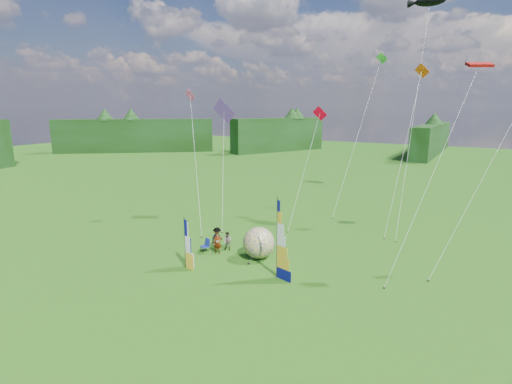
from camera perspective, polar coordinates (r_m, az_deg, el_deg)
The scene contains 19 objects.
ground at distance 26.53m, azimuth -2.63°, elevation -13.53°, with size 220.00×220.00×0.00m, color #3F781B.
treeline_ring at distance 25.06m, azimuth -2.72°, elevation -5.26°, with size 210.00×210.00×8.00m, color #1A441C, non-canonical shape.
feather_banner_main at distance 27.04m, azimuth 3.01°, elevation -6.78°, with size 1.47×0.10×5.46m, color #0A0C60, non-canonical shape.
side_banner_left at distance 29.25m, azimuth -10.11°, elevation -7.31°, with size 1.02×0.10×3.69m, color gold, non-canonical shape.
side_banner_far at distance 29.63m, azimuth -9.94°, elevation -7.34°, with size 1.00×0.10×3.40m, color white, non-canonical shape.
bol_inflatable at distance 30.88m, azimuth 0.39°, elevation -7.27°, with size 2.45×2.45×2.45m, color navy.
spectator_a at distance 32.04m, azimuth -5.51°, elevation -7.26°, with size 0.64×0.42×1.75m, color #66594C.
spectator_b at distance 32.70m, azimuth -4.06°, elevation -7.03°, with size 0.75×0.37×1.54m, color #66594C.
spectator_c at distance 32.95m, azimuth -5.58°, elevation -6.62°, with size 1.20×0.44×1.85m, color #66594C.
spectator_d at distance 33.46m, azimuth 0.41°, elevation -6.49°, with size 0.94×0.38×1.60m, color #66594C.
camp_chair at distance 32.53m, azimuth -7.35°, elevation -7.60°, with size 0.64×0.64×1.12m, color navy, non-canonical shape.
kite_whale at distance 40.70m, azimuth 21.74°, elevation 11.63°, with size 3.86×14.85×23.45m, color black, non-canonical shape.
kite_rainbow_delta at distance 39.65m, azimuth -4.75°, elevation 5.10°, with size 8.69×11.05×13.33m, color #CD4831, non-canonical shape.
kite_parafoil at distance 28.19m, azimuth 24.01°, elevation 3.72°, with size 6.91×9.34×15.74m, color #DB0200, non-canonical shape.
small_kite_red at distance 39.86m, azimuth 7.00°, elevation 4.17°, with size 3.09×10.85×12.07m, color red, non-canonical shape.
small_kite_orange at distance 39.19m, azimuth 20.41°, elevation 6.24°, with size 3.19×9.46×15.96m, color #E94C07, non-canonical shape.
small_kite_yellow at distance 31.09m, azimuth 30.04°, elevation 3.25°, with size 7.14×9.20×15.12m, color yellow, non-canonical shape.
small_kite_pink at distance 38.63m, azimuth -8.65°, elevation 5.09°, with size 7.72×7.86×13.69m, color #E0457D, non-canonical shape.
small_kite_green at distance 45.63m, azimuth 14.42°, elevation 8.65°, with size 3.83×12.24×18.04m, color green, non-canonical shape.
Camera 1 is at (13.22, -19.94, 11.47)m, focal length 28.00 mm.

